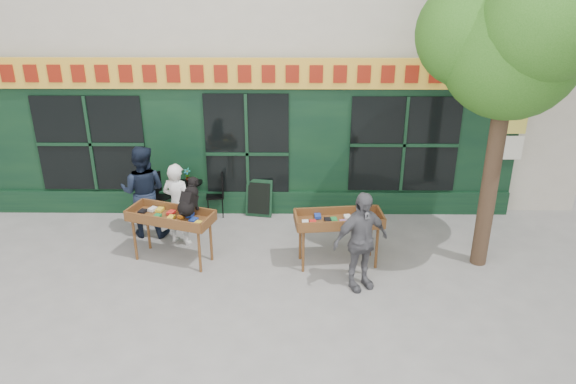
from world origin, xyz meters
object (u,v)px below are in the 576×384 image
Objects in this scene: book_cart_center at (171,219)px; man_left at (143,191)px; dog at (188,196)px; book_cart_right at (339,222)px; woman at (178,204)px; bistro_table at (189,191)px; man_right at (361,241)px.

book_cart_center is 0.88× the size of man_left.
dog reaches higher than book_cart_right.
woman is (0.00, 0.65, -0.01)m from book_cart_center.
man_left reaches higher than bistro_table.
woman is at bearing 157.48° from man_left.
woman is 3.59m from man_right.
book_cart_center is at bearing 108.71° from woman.
book_cart_center and book_cart_right have the same top height.
book_cart_center is at bearing 172.00° from book_cart_right.
dog is 1.55m from man_left.
book_cart_center is 1.00× the size of woman.
man_left is at bearing 128.99° from man_right.
bistro_table is (-0.38, 1.91, -0.75)m from dog.
woman is at bearing 135.27° from dog.
book_cart_right is at bearing 85.66° from man_right.
bistro_table is (-2.99, 1.96, -0.28)m from book_cart_right.
book_cart_right is 0.91× the size of man_right.
book_cart_center is 0.59m from dog.
book_cart_center is 0.65m from woman.
man_left is at bearing 157.26° from book_cart_right.
man_left is (-0.73, 1.00, 0.10)m from book_cart_center.
bistro_table is (-3.29, 2.71, -0.32)m from man_right.
man_right is 4.40m from man_left.
man_left is (-0.73, 0.35, 0.11)m from woman.
bistro_table is at bearing 140.64° from book_cart_right.
bistro_table is at bearing 114.41° from man_right.
man_left is (-3.69, 1.10, 0.10)m from book_cart_right.
book_cart_center is 2.70× the size of dog.
book_cart_right is 0.85× the size of man_left.
dog is (0.35, -0.05, 0.47)m from book_cart_center.
book_cart_center is 2.97m from book_cart_right.
man_left reaches higher than book_cart_center.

